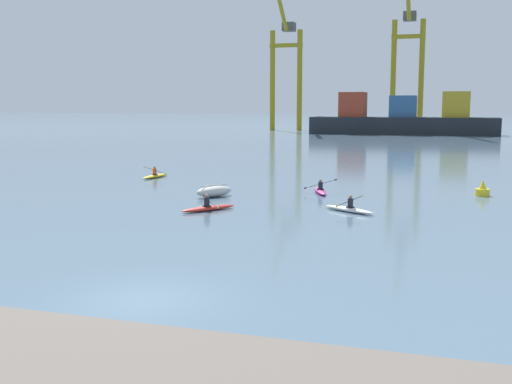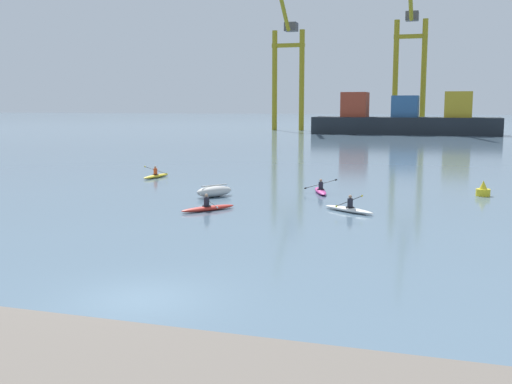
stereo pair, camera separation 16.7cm
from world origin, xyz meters
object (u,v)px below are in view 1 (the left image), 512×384
object	(u,v)px
gantry_crane_west	(286,61)
kayak_magenta	(320,190)
kayak_white	(349,209)
gantry_crane_west_mid	(408,54)
container_barge	(403,120)
kayak_red	(208,208)
kayak_yellow	(155,176)
channel_buoy	(483,190)
capsized_dinghy	(214,191)

from	to	relation	value
gantry_crane_west	kayak_magenta	world-z (taller)	gantry_crane_west
kayak_magenta	kayak_white	bearing A→B (deg)	-66.44
kayak_magenta	gantry_crane_west_mid	bearing A→B (deg)	90.57
container_barge	kayak_red	world-z (taller)	container_barge
container_barge	kayak_magenta	bearing A→B (deg)	-89.60
kayak_magenta	kayak_yellow	bearing A→B (deg)	162.20
gantry_crane_west	kayak_magenta	size ratio (longest dim) A/B	9.79
kayak_white	container_barge	bearing A→B (deg)	92.17
gantry_crane_west_mid	kayak_red	world-z (taller)	gantry_crane_west_mid
container_barge	channel_buoy	size ratio (longest dim) A/B	36.58
gantry_crane_west_mid	kayak_white	world-z (taller)	gantry_crane_west_mid
kayak_white	kayak_red	xyz separation A→B (m)	(-7.50, -1.93, 0.00)
kayak_magenta	capsized_dinghy	bearing A→B (deg)	-149.02
gantry_crane_west	kayak_yellow	size ratio (longest dim) A/B	9.67
kayak_white	capsized_dinghy	bearing A→B (deg)	161.39
gantry_crane_west_mid	channel_buoy	distance (m)	102.61
channel_buoy	gantry_crane_west_mid	bearing A→B (deg)	96.39
gantry_crane_west	channel_buoy	size ratio (longest dim) A/B	33.35
gantry_crane_west_mid	kayak_yellow	world-z (taller)	gantry_crane_west_mid
kayak_magenta	kayak_white	size ratio (longest dim) A/B	1.07
container_barge	gantry_crane_west_mid	size ratio (longest dim) A/B	1.04
kayak_red	channel_buoy	bearing A→B (deg)	35.34
channel_buoy	kayak_white	size ratio (longest dim) A/B	0.31
channel_buoy	gantry_crane_west	bearing A→B (deg)	111.38
kayak_white	gantry_crane_west	bearing A→B (deg)	106.28
container_barge	gantry_crane_west_mid	bearing A→B (deg)	91.52
channel_buoy	kayak_red	world-z (taller)	channel_buoy
gantry_crane_west_mid	kayak_red	distance (m)	112.45
channel_buoy	kayak_yellow	world-z (taller)	channel_buoy
gantry_crane_west_mid	kayak_yellow	bearing A→B (deg)	-97.79
kayak_magenta	kayak_red	xyz separation A→B (m)	(-4.56, -8.67, 0.00)
gantry_crane_west_mid	kayak_white	bearing A→B (deg)	-87.92
capsized_dinghy	kayak_magenta	xyz separation A→B (m)	(6.14, 3.69, -0.18)
gantry_crane_west	gantry_crane_west_mid	xyz separation A→B (m)	(27.34, 2.00, 1.16)
channel_buoy	kayak_yellow	distance (m)	24.81
gantry_crane_west	channel_buoy	distance (m)	107.04
container_barge	channel_buoy	world-z (taller)	container_barge
gantry_crane_west	kayak_red	world-z (taller)	gantry_crane_west
capsized_dinghy	kayak_yellow	distance (m)	11.72
gantry_crane_west_mid	container_barge	bearing A→B (deg)	-88.48
gantry_crane_west_mid	kayak_red	xyz separation A→B (m)	(-3.55, -111.11, -16.94)
kayak_yellow	gantry_crane_west	bearing A→B (deg)	98.29
gantry_crane_west	kayak_red	distance (m)	112.79
container_barge	capsized_dinghy	world-z (taller)	container_barge
container_barge	capsized_dinghy	xyz separation A→B (m)	(-5.52, -90.95, -2.56)
channel_buoy	kayak_white	world-z (taller)	channel_buoy
kayak_yellow	kayak_red	size ratio (longest dim) A/B	1.11
kayak_magenta	kayak_white	world-z (taller)	kayak_magenta
capsized_dinghy	channel_buoy	bearing A→B (deg)	18.61
gantry_crane_west	container_barge	bearing A→B (deg)	-25.41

